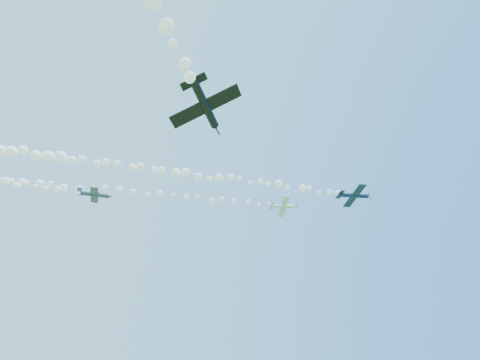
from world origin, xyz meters
name	(u,v)px	position (x,y,z in m)	size (l,w,h in m)	color
plane_white	(283,206)	(19.98, 9.15, 52.96)	(6.95, 7.19, 2.26)	silver
smoke_trail_white	(86,188)	(-24.35, 19.55, 52.64)	(84.68, 21.82, 2.95)	white
plane_navy	(354,196)	(27.22, -7.49, 47.96)	(7.69, 8.16, 2.11)	#0D1B3C
smoke_trail_navy	(153,169)	(-13.37, 0.24, 47.74)	(76.73, 16.88, 3.00)	white
plane_grey	(94,195)	(-22.42, 12.19, 46.82)	(7.09, 7.42, 1.91)	#323848
plane_black	(205,105)	(-13.93, -32.43, 33.56)	(6.95, 6.72, 3.26)	black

